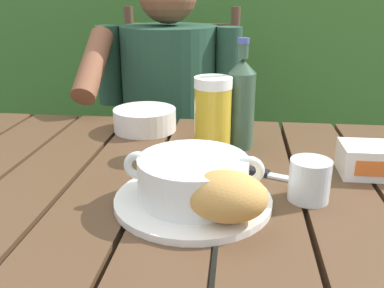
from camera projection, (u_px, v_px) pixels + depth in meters
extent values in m
cube|color=#503622|center=(42.00, 183.00, 0.83)|extent=(0.13, 0.82, 0.04)
cube|color=#503622|center=(112.00, 187.00, 0.82)|extent=(0.13, 0.82, 0.04)
cube|color=#503622|center=(184.00, 190.00, 0.80)|extent=(0.13, 0.82, 0.04)
cube|color=#503622|center=(259.00, 194.00, 0.79)|extent=(0.13, 0.82, 0.04)
cube|color=#503622|center=(337.00, 198.00, 0.77)|extent=(0.13, 0.82, 0.04)
cube|color=#503622|center=(202.00, 149.00, 1.18)|extent=(1.22, 0.03, 0.08)
cube|color=#503622|center=(15.00, 235.00, 1.34)|extent=(0.06, 0.06, 0.71)
cube|color=#366528|center=(222.00, 59.00, 2.30)|extent=(3.71, 0.60, 1.46)
cylinder|color=#4C3823|center=(119.00, 56.00, 2.51)|extent=(0.10, 0.10, 1.43)
cylinder|color=#4C3823|center=(216.00, 31.00, 2.40)|extent=(0.10, 0.10, 1.73)
cylinder|color=brown|center=(226.00, 246.00, 1.50)|extent=(0.04, 0.04, 0.46)
cylinder|color=brown|center=(109.00, 238.00, 1.54)|extent=(0.04, 0.04, 0.46)
cylinder|color=brown|center=(230.00, 191.00, 1.91)|extent=(0.04, 0.04, 0.46)
cylinder|color=brown|center=(137.00, 186.00, 1.95)|extent=(0.04, 0.04, 0.46)
cube|color=brown|center=(175.00, 157.00, 1.64)|extent=(0.46, 0.47, 0.02)
cylinder|color=brown|center=(234.00, 79.00, 1.73)|extent=(0.04, 0.04, 0.56)
cylinder|color=brown|center=(132.00, 76.00, 1.77)|extent=(0.04, 0.04, 0.56)
cube|color=brown|center=(182.00, 97.00, 1.78)|extent=(0.43, 0.02, 0.04)
cube|color=brown|center=(182.00, 64.00, 1.73)|extent=(0.43, 0.02, 0.04)
cube|color=brown|center=(182.00, 29.00, 1.68)|extent=(0.43, 0.02, 0.04)
cylinder|color=#224532|center=(188.00, 258.00, 1.44)|extent=(0.11, 0.11, 0.45)
cylinder|color=#224532|center=(191.00, 170.00, 1.43)|extent=(0.13, 0.40, 0.13)
cylinder|color=#224532|center=(139.00, 255.00, 1.46)|extent=(0.11, 0.11, 0.45)
cylinder|color=#224532|center=(142.00, 168.00, 1.45)|extent=(0.13, 0.40, 0.13)
cylinder|color=#224532|center=(170.00, 95.00, 1.46)|extent=(0.32, 0.32, 0.46)
cylinder|color=#224532|center=(228.00, 68.00, 1.38)|extent=(0.08, 0.08, 0.26)
cylinder|color=#224532|center=(110.00, 65.00, 1.42)|extent=(0.08, 0.08, 0.26)
cylinder|color=brown|center=(93.00, 64.00, 1.26)|extent=(0.07, 0.25, 0.21)
cylinder|color=white|center=(193.00, 200.00, 0.72)|extent=(0.27, 0.27, 0.01)
cylinder|color=white|center=(193.00, 178.00, 0.70)|extent=(0.18, 0.18, 0.07)
cylinder|color=orange|center=(193.00, 169.00, 0.70)|extent=(0.16, 0.16, 0.01)
torus|color=white|center=(138.00, 166.00, 0.70)|extent=(0.05, 0.01, 0.05)
torus|color=white|center=(249.00, 170.00, 0.69)|extent=(0.05, 0.01, 0.05)
ellipsoid|color=#CA9148|center=(226.00, 196.00, 0.63)|extent=(0.13, 0.11, 0.08)
cylinder|color=gold|center=(213.00, 121.00, 0.92)|extent=(0.08, 0.08, 0.15)
cylinder|color=white|center=(213.00, 83.00, 0.89)|extent=(0.08, 0.08, 0.02)
cylinder|color=#37533C|center=(241.00, 111.00, 0.95)|extent=(0.06, 0.06, 0.17)
cone|color=#37533C|center=(242.00, 66.00, 0.91)|extent=(0.06, 0.06, 0.03)
cylinder|color=#37533C|center=(243.00, 51.00, 0.90)|extent=(0.02, 0.02, 0.03)
cylinder|color=#46509E|center=(243.00, 41.00, 0.89)|extent=(0.03, 0.03, 0.01)
cylinder|color=silver|center=(310.00, 180.00, 0.72)|extent=(0.07, 0.07, 0.07)
cube|color=white|center=(371.00, 160.00, 0.82)|extent=(0.12, 0.09, 0.06)
cube|color=orange|center=(378.00, 169.00, 0.78)|extent=(0.08, 0.00, 0.03)
cube|color=silver|center=(284.00, 178.00, 0.81)|extent=(0.11, 0.06, 0.00)
cube|color=black|center=(254.00, 171.00, 0.83)|extent=(0.06, 0.04, 0.01)
cylinder|color=white|center=(145.00, 120.00, 1.08)|extent=(0.16, 0.16, 0.06)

